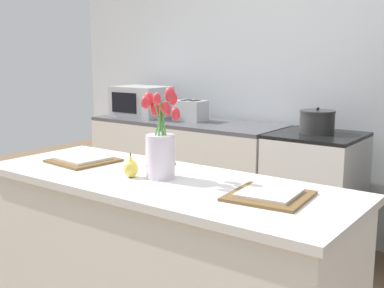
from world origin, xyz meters
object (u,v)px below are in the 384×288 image
object	(u,v)px
stove_range	(314,196)
plate_setting_left	(83,160)
cooking_pot	(317,122)
flower_vase	(161,145)
toaster	(190,110)
microwave	(142,101)
pear_figurine	(131,168)
plate_setting_right	(269,195)

from	to	relation	value
stove_range	plate_setting_left	world-z (taller)	plate_setting_left
plate_setting_left	cooking_pot	bearing A→B (deg)	68.91
stove_range	flower_vase	distance (m)	1.70
toaster	microwave	world-z (taller)	microwave
pear_figurine	plate_setting_right	bearing A→B (deg)	7.69
stove_range	plate_setting_right	distance (m)	1.70
stove_range	microwave	world-z (taller)	microwave
flower_vase	pear_figurine	xyz separation A→B (m)	(-0.12, -0.08, -0.11)
toaster	microwave	size ratio (longest dim) A/B	0.58
plate_setting_right	microwave	xyz separation A→B (m)	(-2.10, 1.57, 0.13)
stove_range	flower_vase	size ratio (longest dim) A/B	2.19
plate_setting_right	toaster	bearing A→B (deg)	134.52
stove_range	toaster	xyz separation A→B (m)	(-1.13, 0.03, 0.54)
stove_range	flower_vase	xyz separation A→B (m)	(-0.10, -1.59, 0.60)
plate_setting_right	toaster	xyz separation A→B (m)	(-1.57, 1.60, 0.08)
toaster	plate_setting_right	bearing A→B (deg)	-45.48
pear_figurine	plate_setting_left	world-z (taller)	pear_figurine
stove_range	plate_setting_right	xyz separation A→B (m)	(0.44, -1.57, 0.46)
plate_setting_left	plate_setting_right	bearing A→B (deg)	0.00
flower_vase	plate_setting_right	size ratio (longest dim) A/B	1.27
plate_setting_left	microwave	xyz separation A→B (m)	(-1.02, 1.57, 0.13)
stove_range	microwave	distance (m)	1.76
pear_figurine	toaster	distance (m)	1.92
plate_setting_left	toaster	distance (m)	1.68
stove_range	pear_figurine	size ratio (longest dim) A/B	7.99
microwave	flower_vase	bearing A→B (deg)	-45.36
plate_setting_left	cooking_pot	distance (m)	1.73
cooking_pot	microwave	distance (m)	1.64
flower_vase	stove_range	bearing A→B (deg)	86.53
plate_setting_left	microwave	size ratio (longest dim) A/B	0.68
pear_figurine	plate_setting_left	distance (m)	0.44
plate_setting_right	flower_vase	bearing A→B (deg)	-178.63
flower_vase	microwave	world-z (taller)	flower_vase
flower_vase	cooking_pot	size ratio (longest dim) A/B	1.65
stove_range	microwave	bearing A→B (deg)	-179.98
flower_vase	toaster	size ratio (longest dim) A/B	1.48
flower_vase	plate_setting_left	size ratio (longest dim) A/B	1.27
microwave	cooking_pot	bearing A→B (deg)	1.25
stove_range	pear_figurine	xyz separation A→B (m)	(-0.22, -1.66, 0.49)
plate_setting_right	cooking_pot	xyz separation A→B (m)	(-0.46, 1.61, 0.08)
plate_setting_left	toaster	world-z (taller)	toaster
flower_vase	plate_setting_left	world-z (taller)	flower_vase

